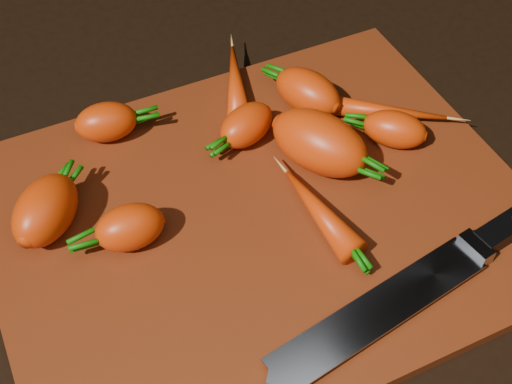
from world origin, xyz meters
name	(u,v)px	position (x,y,z in m)	size (l,w,h in m)	color
ground	(260,223)	(0.00, 0.00, -0.01)	(2.00, 2.00, 0.01)	black
cutting_board	(260,216)	(0.00, 0.00, 0.01)	(0.50, 0.40, 0.01)	#511D0A
carrot_0	(45,210)	(-0.18, 0.07, 0.04)	(0.08, 0.05, 0.05)	red
carrot_1	(130,227)	(-0.12, 0.02, 0.03)	(0.06, 0.04, 0.04)	red
carrot_2	(320,143)	(0.08, 0.03, 0.04)	(0.10, 0.06, 0.06)	red
carrot_3	(308,92)	(0.11, 0.11, 0.03)	(0.08, 0.05, 0.05)	red
carrot_4	(246,125)	(0.03, 0.09, 0.03)	(0.06, 0.04, 0.04)	red
carrot_5	(106,122)	(-0.10, 0.16, 0.03)	(0.06, 0.04, 0.04)	red
carrot_6	(395,129)	(0.16, 0.03, 0.03)	(0.06, 0.04, 0.04)	red
carrot_7	(235,81)	(0.05, 0.17, 0.02)	(0.12, 0.02, 0.02)	red
carrot_8	(380,111)	(0.17, 0.06, 0.02)	(0.14, 0.02, 0.02)	red
carrot_9	(319,211)	(0.04, -0.03, 0.03)	(0.11, 0.03, 0.03)	red
knife	(398,298)	(0.06, -0.14, 0.02)	(0.35, 0.09, 0.02)	gray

